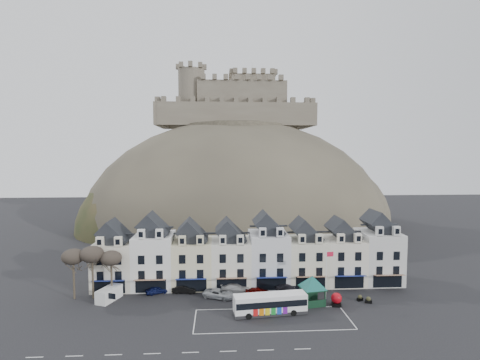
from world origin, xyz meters
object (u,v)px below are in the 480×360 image
Objects in this scene: red_buoy at (336,299)px; car_charcoal at (286,287)px; car_black at (184,289)px; car_silver at (219,294)px; flagpole at (327,273)px; car_maroon at (257,292)px; car_navy at (157,290)px; white_van at (109,294)px; bus at (270,303)px; car_white at (236,288)px; bus_shelter at (312,282)px.

red_buoy reaches higher than car_charcoal.
car_silver reaches higher than car_black.
car_black is at bearing 164.36° from red_buoy.
car_maroon is (-10.59, 3.48, -4.11)m from flagpole.
flagpole reaches higher than car_black.
car_silver is 1.34× the size of car_charcoal.
car_charcoal is (11.60, 2.50, -0.09)m from car_silver.
white_van is at bearing 86.88° from car_navy.
flagpole is at bearing 14.71° from bus.
flagpole is 2.22× the size of car_charcoal.
bus reaches higher than car_charcoal.
car_navy is at bearing 168.82° from flagpole.
white_van is 1.31× the size of car_charcoal.
white_van is 1.23× the size of car_black.
flagpole is at bearing -105.52° from car_maroon.
car_maroon reaches higher than car_navy.
white_van reaches higher than car_navy.
white_van reaches higher than car_white.
car_navy is 0.74× the size of car_white.
car_white is 1.26× the size of car_maroon.
car_maroon is 1.07× the size of car_charcoal.
car_navy is at bearing 156.01° from bus_shelter.
car_navy is 0.94× the size of car_black.
flagpole reaches higher than car_navy.
car_navy is 0.99× the size of car_charcoal.
white_van is 12.00m from car_black.
car_navy is (-17.91, 9.09, -1.03)m from bus.
bus_shelter is at bearing 17.98° from bus.
car_black is (-20.46, 5.86, -2.85)m from bus_shelter.
bus_shelter reaches higher than car_navy.
car_charcoal is (8.70, 0.31, -0.11)m from car_white.
flagpole reaches higher than white_van.
car_white is 8.71m from car_charcoal.
car_white is (20.47, 2.19, -0.30)m from white_van.
car_navy is at bearing 95.08° from car_black.
car_black is at bearing 83.72° from car_maroon.
car_maroon is 5.55m from car_charcoal.
bus_shelter reaches higher than car_silver.
red_buoy reaches higher than car_black.
white_van is 17.57m from car_silver.
car_maroon is at bearing 87.11° from car_charcoal.
car_white is 1.34× the size of car_charcoal.
red_buoy is 12.73m from car_maroon.
bus is 10.03m from car_charcoal.
red_buoy is at bearing -47.66° from flagpole.
bus is 7.32m from car_maroon.
white_van is 23.98m from car_maroon.
bus reaches higher than car_white.
bus is at bearing 6.58° from white_van.
flagpole is 8.70m from car_charcoal.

